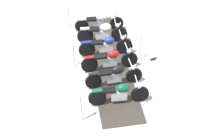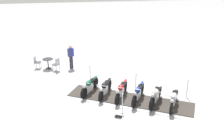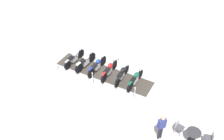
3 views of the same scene
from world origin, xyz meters
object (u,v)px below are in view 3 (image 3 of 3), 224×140
motorcycle_maroon (110,69)px  motorcycle_navy (98,65)px  stanchion_left_rear (57,67)px  bystander_person (162,126)px  motorcycle_chrome (75,57)px  cafe_chair_across_table (179,126)px  stanchion_left_mid (93,81)px  cafe_table (194,134)px  motorcycle_forest (136,79)px  stanchion_right_mid (113,59)px  info_placard (117,58)px  motorcycle_black (123,74)px  cafe_chair_near_table (210,138)px  motorcycle_cream (86,61)px  stanchion_left_front (135,97)px

motorcycle_maroon → motorcycle_navy: (-0.84, 0.45, -0.01)m
stanchion_left_rear → bystander_person: (6.36, -5.52, 0.69)m
motorcycle_chrome → cafe_chair_across_table: motorcycle_chrome is taller
motorcycle_navy → stanchion_left_mid: size_ratio=1.90×
motorcycle_maroon → bystander_person: bystander_person is taller
cafe_table → motorcycle_forest: bearing=121.1°
motorcycle_navy → motorcycle_chrome: 1.92m
stanchion_right_mid → bystander_person: bystander_person is taller
stanchion_right_mid → stanchion_left_mid: 2.72m
bystander_person → cafe_table: bearing=-121.1°
stanchion_left_rear → cafe_chair_across_table: size_ratio=1.15×
motorcycle_maroon → info_placard: motorcycle_maroon is taller
motorcycle_chrome → cafe_chair_across_table: (6.21, -6.12, 0.04)m
motorcycle_forest → stanchion_right_mid: size_ratio=1.74×
motorcycle_black → motorcycle_chrome: 3.83m
cafe_chair_near_table → cafe_chair_across_table: size_ratio=0.95×
motorcycle_cream → cafe_chair_near_table: motorcycle_cream is taller
stanchion_right_mid → cafe_table: (4.10, -6.67, 0.22)m
stanchion_left_rear → cafe_chair_near_table: 10.59m
motorcycle_cream → cafe_chair_near_table: bearing=-100.1°
cafe_table → bystander_person: (-1.65, 0.18, 0.48)m
info_placard → cafe_chair_near_table: cafe_chair_near_table is taller
stanchion_left_front → stanchion_right_mid: bearing=109.0°
motorcycle_forest → info_placard: size_ratio=4.36×
motorcycle_black → stanchion_right_mid: 1.96m
stanchion_right_mid → info_placard: bearing=56.3°
cafe_chair_near_table → stanchion_left_front: bearing=-28.1°
motorcycle_navy → cafe_chair_near_table: 8.39m
stanchion_right_mid → stanchion_left_front: 4.03m
motorcycle_cream → motorcycle_chrome: (-0.84, 0.47, -0.02)m
motorcycle_maroon → stanchion_right_mid: 1.42m
motorcycle_navy → cafe_chair_across_table: size_ratio=2.11×
motorcycle_forest → motorcycle_cream: size_ratio=0.99×
motorcycle_black → info_placard: size_ratio=4.59×
motorcycle_maroon → motorcycle_black: bearing=-91.2°
motorcycle_cream → cafe_chair_across_table: bearing=-103.5°
cafe_chair_across_table → bystander_person: size_ratio=0.55×
motorcycle_black → stanchion_right_mid: size_ratio=1.84×
motorcycle_navy → stanchion_left_front: bearing=-110.6°
motorcycle_cream → info_placard: bearing=-34.6°
motorcycle_cream → stanchion_left_mid: (0.60, -1.91, -0.20)m
info_placard → motorcycle_maroon: bearing=-76.6°
stanchion_left_mid → cafe_chair_near_table: bearing=-35.6°
motorcycle_navy → cafe_table: size_ratio=2.69×
stanchion_left_front → info_placard: (-1.03, 4.23, -0.27)m
cafe_chair_near_table → cafe_chair_across_table: 1.60m
motorcycle_navy → motorcycle_cream: bearing=91.2°
stanchion_left_front → motorcycle_forest: bearing=83.8°
motorcycle_cream → stanchion_left_front: stanchion_left_front is taller
motorcycle_black → stanchion_right_mid: bearing=44.7°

